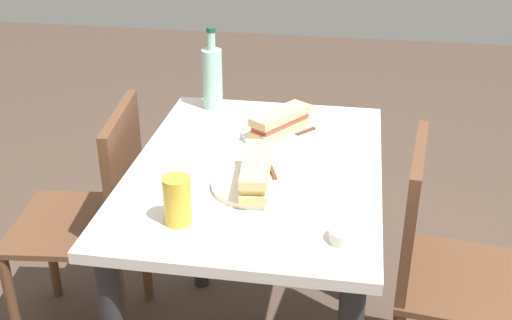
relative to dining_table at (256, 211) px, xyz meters
The scene contains 12 objects.
dining_table is the anchor object (origin of this frame).
chair_far 0.56m from the dining_table, 91.04° to the left, with size 0.44×0.44×0.86m.
chair_near 0.58m from the dining_table, 101.72° to the right, with size 0.44×0.44×0.86m.
plate_near 0.20m from the dining_table, ahead, with size 0.24×0.24×0.01m, color silver.
baguette_sandwich_near 0.23m from the dining_table, ahead, with size 0.25×0.09×0.07m.
knife_near 0.21m from the dining_table, 34.28° to the left, with size 0.17×0.07×0.01m.
plate_far 0.27m from the dining_table, 168.90° to the left, with size 0.24×0.24×0.01m, color white.
baguette_sandwich_far 0.29m from the dining_table, 168.90° to the left, with size 0.22×0.18×0.07m.
knife_far 0.27m from the dining_table, 153.83° to the left, with size 0.14×0.13×0.01m.
water_bottle 0.53m from the dining_table, 152.05° to the right, with size 0.07×0.07×0.28m.
beer_glass 0.41m from the dining_table, 23.48° to the right, with size 0.07×0.07×0.12m, color gold.
olive_bowl 0.46m from the dining_table, 38.73° to the left, with size 0.08×0.08×0.03m, color silver.
Camera 1 is at (1.59, 0.26, 1.62)m, focal length 45.22 mm.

